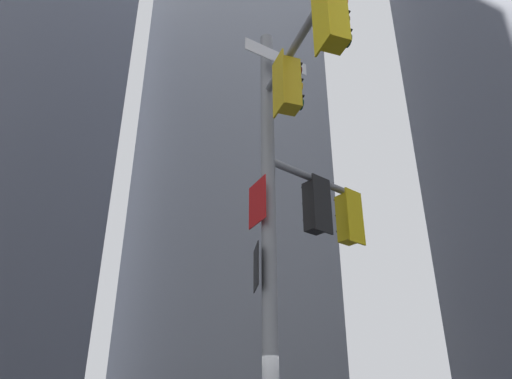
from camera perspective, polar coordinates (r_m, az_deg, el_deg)
The scene contains 2 objects.
building_mid_block at distance 35.54m, azimuth -1.59°, elevation 0.70°, with size 12.24×12.24×34.82m, color #9399A3.
signal_pole_assembly at distance 8.39m, azimuth 4.59°, elevation 0.00°, with size 2.20×4.49×8.83m.
Camera 1 is at (0.48, -7.71, 1.59)m, focal length 33.93 mm.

